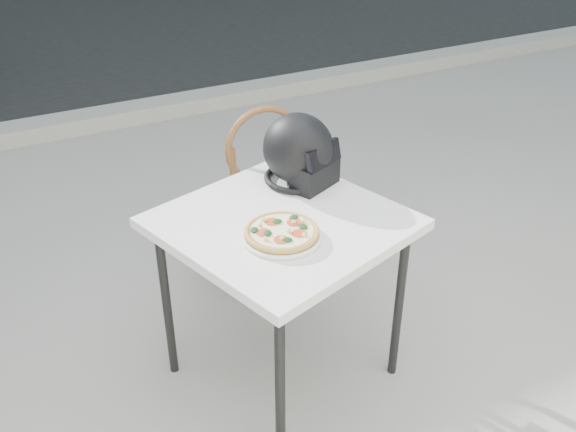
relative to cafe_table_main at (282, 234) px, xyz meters
name	(u,v)px	position (x,y,z in m)	size (l,w,h in m)	color
ground	(269,374)	(-0.06, 0.01, -0.68)	(80.00, 80.00, 0.00)	gray
street_asphalt	(22,16)	(-0.06, 7.01, -0.68)	(30.00, 8.00, 0.00)	black
curb	(97,119)	(-0.06, 3.01, -0.62)	(30.00, 0.25, 0.12)	gray
cafe_table_main	(282,234)	(0.00, 0.00, 0.00)	(0.98, 0.98, 0.74)	white
plate	(282,236)	(-0.06, -0.12, 0.08)	(0.35, 0.35, 0.02)	white
pizza	(282,232)	(-0.06, -0.12, 0.09)	(0.30, 0.30, 0.03)	#BD9245
helmet	(300,153)	(0.20, 0.23, 0.19)	(0.36, 0.37, 0.28)	black
cafe_chair_main	(257,187)	(0.19, 0.62, -0.14)	(0.38, 0.38, 0.96)	brown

